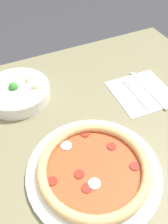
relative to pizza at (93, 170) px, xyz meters
name	(u,v)px	position (x,y,z in m)	size (l,w,h in m)	color
dining_table	(79,163)	(0.00, 0.10, -0.11)	(1.23, 0.98, 0.72)	#706B4C
pizza	(93,170)	(0.00, 0.00, 0.00)	(0.35, 0.35, 0.04)	white
bowl	(17,91)	(-0.10, 0.37, 0.01)	(0.22, 0.22, 0.07)	white
napkin	(142,92)	(0.30, 0.21, -0.02)	(0.20, 0.20, 0.00)	white
fork	(135,94)	(0.27, 0.21, -0.01)	(0.02, 0.18, 0.00)	silver
knife	(149,91)	(0.32, 0.20, -0.01)	(0.02, 0.22, 0.01)	silver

